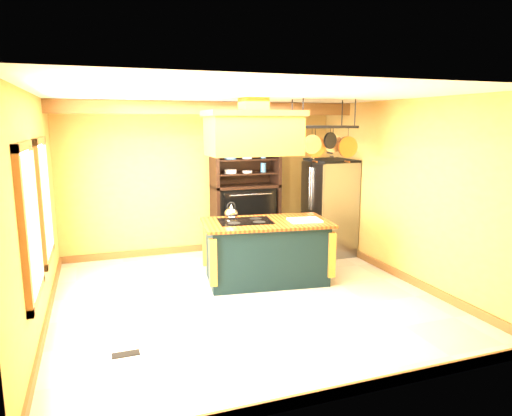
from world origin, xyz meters
TOP-DOWN VIEW (x-y plane):
  - floor at (0.00, 0.00)m, footprint 5.00×5.00m
  - ceiling at (0.00, 0.00)m, footprint 5.00×5.00m
  - wall_back at (0.00, 2.50)m, footprint 5.00×0.02m
  - wall_front at (0.00, -2.50)m, footprint 5.00×0.02m
  - wall_left at (-2.50, 0.00)m, footprint 0.02×5.00m
  - wall_right at (2.50, 0.00)m, footprint 0.02×5.00m
  - ceiling_beam at (0.00, 1.70)m, footprint 5.00×0.15m
  - window_near at (-2.47, -0.80)m, footprint 0.06×1.06m
  - window_far at (-2.47, 0.60)m, footprint 0.06×1.06m
  - kitchen_island at (0.51, 0.55)m, footprint 1.98×1.26m
  - range_hood at (0.31, 0.55)m, footprint 1.37×0.77m
  - pot_rack at (1.42, 0.55)m, footprint 1.04×0.47m
  - refrigerator at (2.12, 1.58)m, footprint 0.73×0.86m
  - hutch at (0.73, 2.27)m, footprint 1.22×0.56m
  - floor_register at (-1.66, -1.08)m, footprint 0.28×0.12m

SIDE VIEW (x-z plane):
  - floor at x=0.00m, z-range 0.00..0.00m
  - floor_register at x=-1.66m, z-range 0.00..0.01m
  - kitchen_island at x=0.51m, z-range -0.09..1.02m
  - refrigerator at x=2.12m, z-range -0.02..1.66m
  - hutch at x=0.73m, z-range -0.23..1.92m
  - wall_back at x=0.00m, z-range 0.00..2.70m
  - wall_front at x=0.00m, z-range 0.00..2.70m
  - wall_left at x=-2.50m, z-range 0.00..2.70m
  - wall_right at x=2.50m, z-range 0.00..2.70m
  - window_near at x=-2.47m, z-range 0.62..2.18m
  - window_far at x=-2.47m, z-range 0.62..2.18m
  - pot_rack at x=1.42m, z-range 1.74..2.60m
  - range_hood at x=0.31m, z-range 1.84..2.64m
  - ceiling_beam at x=0.00m, z-range 2.49..2.69m
  - ceiling at x=0.00m, z-range 2.70..2.70m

